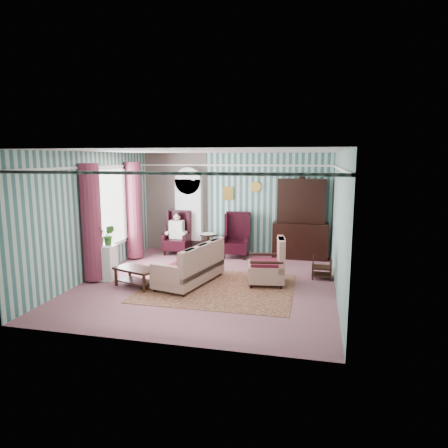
% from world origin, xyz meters
% --- Properties ---
extents(floor, '(6.00, 6.00, 0.00)m').
position_xyz_m(floor, '(0.00, 0.00, 0.00)').
color(floor, '#824B4E').
rests_on(floor, ground).
extents(room_shell, '(5.53, 6.02, 2.91)m').
position_xyz_m(room_shell, '(-0.62, 0.18, 2.01)').
color(room_shell, '#376460').
rests_on(room_shell, ground).
extents(bookcase, '(0.80, 0.28, 2.24)m').
position_xyz_m(bookcase, '(-1.35, 2.84, 1.12)').
color(bookcase, white).
rests_on(bookcase, floor).
extents(dresser_hutch, '(1.50, 0.56, 2.36)m').
position_xyz_m(dresser_hutch, '(1.90, 2.72, 1.18)').
color(dresser_hutch, black).
rests_on(dresser_hutch, floor).
extents(wingback_left, '(0.76, 0.80, 1.25)m').
position_xyz_m(wingback_left, '(-1.60, 2.45, 0.62)').
color(wingback_left, black).
rests_on(wingback_left, floor).
extents(wingback_right, '(0.76, 0.80, 1.25)m').
position_xyz_m(wingback_right, '(0.15, 2.45, 0.62)').
color(wingback_right, black).
rests_on(wingback_right, floor).
extents(seated_woman, '(0.44, 0.40, 1.18)m').
position_xyz_m(seated_woman, '(-1.60, 2.45, 0.59)').
color(seated_woman, silver).
rests_on(seated_woman, floor).
extents(round_side_table, '(0.50, 0.50, 0.60)m').
position_xyz_m(round_side_table, '(-0.70, 2.60, 0.30)').
color(round_side_table, black).
rests_on(round_side_table, floor).
extents(nest_table, '(0.45, 0.38, 0.54)m').
position_xyz_m(nest_table, '(2.47, 0.90, 0.27)').
color(nest_table, black).
rests_on(nest_table, floor).
extents(plant_stand, '(0.55, 0.35, 0.80)m').
position_xyz_m(plant_stand, '(-2.40, -0.30, 0.40)').
color(plant_stand, silver).
rests_on(plant_stand, floor).
extents(rug, '(3.20, 2.60, 0.01)m').
position_xyz_m(rug, '(0.30, -0.30, 0.01)').
color(rug, '#461F17').
rests_on(rug, floor).
extents(sofa, '(1.32, 2.02, 1.09)m').
position_xyz_m(sofa, '(-0.40, -0.11, 0.54)').
color(sofa, beige).
rests_on(sofa, floor).
extents(floral_armchair, '(1.01, 0.99, 0.94)m').
position_xyz_m(floral_armchair, '(1.26, 0.20, 0.47)').
color(floral_armchair, beige).
rests_on(floral_armchair, floor).
extents(coffee_table, '(1.07, 0.80, 0.42)m').
position_xyz_m(coffee_table, '(-1.45, -0.59, 0.21)').
color(coffee_table, black).
rests_on(coffee_table, floor).
extents(potted_plant_a, '(0.47, 0.43, 0.47)m').
position_xyz_m(potted_plant_a, '(-2.46, -0.37, 1.03)').
color(potted_plant_a, '#27561A').
rests_on(potted_plant_a, plant_stand).
extents(potted_plant_b, '(0.30, 0.27, 0.46)m').
position_xyz_m(potted_plant_b, '(-2.27, -0.21, 1.03)').
color(potted_plant_b, '#21561A').
rests_on(potted_plant_b, plant_stand).
extents(potted_plant_c, '(0.25, 0.25, 0.37)m').
position_xyz_m(potted_plant_c, '(-2.49, -0.25, 0.98)').
color(potted_plant_c, '#225A1C').
rests_on(potted_plant_c, plant_stand).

